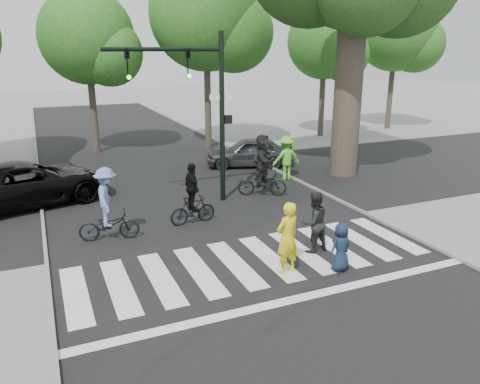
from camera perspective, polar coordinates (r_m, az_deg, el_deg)
The scene contains 21 objects.
ground at distance 11.80m, azimuth 3.66°, elevation -10.30°, with size 120.00×120.00×0.00m, color gray.
road_stem at distance 16.03m, azimuth -4.51°, elevation -2.71°, with size 10.00×70.00×0.01m, color black.
road_cross at distance 18.75m, azimuth -7.53°, elevation 0.15°, with size 70.00×10.00×0.01m, color black.
curb_left at distance 15.26m, azimuth -22.78°, elevation -4.92°, with size 0.10×70.00×0.10m, color gray.
curb_right at distance 18.20m, azimuth 10.67°, elevation -0.39°, with size 0.10×70.00×0.10m, color gray.
crosswalk at distance 12.32m, azimuth 2.25°, elevation -8.98°, with size 10.00×3.85×0.01m.
traffic_signal at distance 16.41m, azimuth -5.04°, elevation 11.71°, with size 4.45×0.29×6.00m.
bg_tree_2 at distance 26.09m, azimuth -17.54°, elevation 17.12°, with size 5.04×4.80×8.40m.
bg_tree_3 at distance 26.26m, azimuth -3.31°, elevation 20.38°, with size 6.30×6.00×10.20m.
bg_tree_4 at distance 30.63m, azimuth 10.85°, elevation 17.19°, with size 4.83×4.60×8.15m.
bg_tree_5 at distance 34.80m, azimuth 19.04°, elevation 17.75°, with size 5.67×5.40×9.30m.
pedestrian_woman at distance 11.68m, azimuth 5.78°, elevation -5.60°, with size 0.68×0.45×1.87m, color yellow.
pedestrian_child at distance 12.10m, azimuth 12.19°, elevation -6.58°, with size 0.63×0.41×1.28m, color #16253C.
pedestrian_adult at distance 13.00m, azimuth 9.00°, elevation -3.65°, with size 0.84×0.65×1.73m, color black.
cyclist_left at distance 14.13m, azimuth -15.84°, elevation -2.03°, with size 1.81×1.23×2.20m.
cyclist_mid at distance 14.97m, azimuth -5.82°, elevation -0.89°, with size 1.56×0.96×2.00m.
cyclist_right at distance 17.77m, azimuth 2.74°, elevation 2.86°, with size 1.96×1.81×2.37m.
car_suv at distance 18.39m, azimuth -24.48°, elevation 0.94°, with size 2.63×5.70×1.58m, color black.
car_grey at distance 22.41m, azimuth 1.12°, elevation 4.92°, with size 1.65×4.11×1.40m, color #34353A.
bystander_hivis at distance 20.17m, azimuth 5.67°, elevation 4.18°, with size 1.22×0.70×1.89m, color #57D12B.
bystander_dark at distance 18.79m, azimuth 2.56°, elevation 3.06°, with size 0.64×0.42×1.74m, color black.
Camera 1 is at (-4.86, -9.29, 5.42)m, focal length 35.00 mm.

